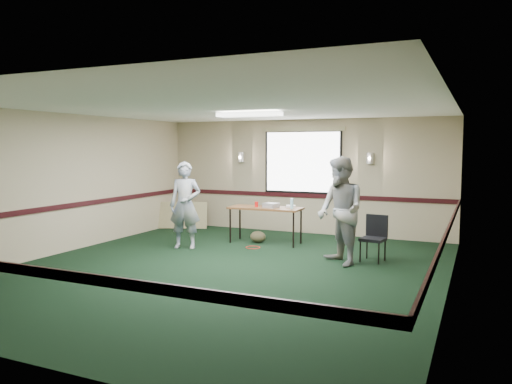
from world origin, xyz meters
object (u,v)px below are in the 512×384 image
at_px(folding_table, 265,210).
at_px(conference_chair, 375,234).
at_px(person_right, 341,211).
at_px(person_left, 185,205).
at_px(projector, 271,205).

distance_m(folding_table, conference_chair, 2.55).
bearing_deg(folding_table, person_right, -33.80).
xyz_separation_m(folding_table, person_left, (-1.28, -1.13, 0.16)).
bearing_deg(conference_chair, person_left, -164.92).
bearing_deg(person_right, conference_chair, 94.78).
distance_m(folding_table, projector, 0.17).
relative_size(conference_chair, person_left, 0.47).
height_order(projector, conference_chair, projector).
bearing_deg(projector, person_right, -17.20).
xyz_separation_m(folding_table, conference_chair, (2.44, -0.70, -0.24)).
xyz_separation_m(projector, conference_chair, (2.31, -0.67, -0.34)).
distance_m(folding_table, person_right, 2.32).
bearing_deg(person_right, person_left, -135.30).
xyz_separation_m(projector, person_right, (1.82, -1.22, 0.12)).
xyz_separation_m(person_left, person_right, (3.23, -0.11, 0.07)).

